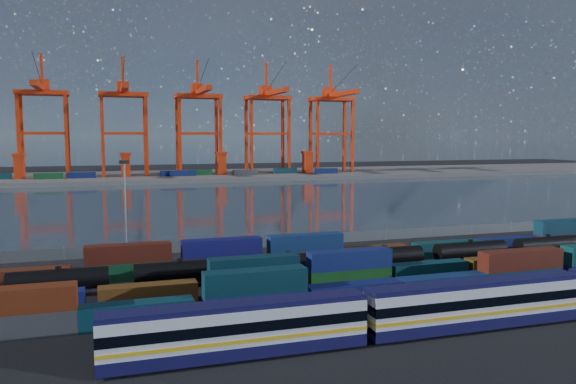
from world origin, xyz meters
name	(u,v)px	position (x,y,z in m)	size (l,w,h in m)	color
ground	(352,282)	(0.00, 0.00, 0.00)	(700.00, 700.00, 0.00)	black
harbor_water	(216,201)	(0.00, 105.00, 0.01)	(700.00, 700.00, 0.00)	#323E49
far_quay	(178,176)	(0.00, 210.00, 1.00)	(700.00, 70.00, 2.00)	#514F4C
distant_mountains	(141,66)	(63.02, 1600.00, 220.29)	(2470.00, 1100.00, 520.00)	#1E2630
passenger_train	(476,305)	(4.46, -21.88, 2.66)	(77.04, 3.09, 5.30)	silver
container_row_south	(402,283)	(2.41, -9.66, 2.13)	(139.56, 2.46, 5.23)	#3D4042
container_row_mid	(409,270)	(7.83, -2.15, 1.67)	(141.76, 2.40, 5.11)	#424547
container_row_north	(305,253)	(-3.21, 10.93, 2.22)	(140.76, 2.44, 5.21)	navy
tanker_string	(428,255)	(15.25, 4.88, 1.97)	(121.31, 2.75, 3.94)	black
waterfront_fence	(291,240)	(0.00, 28.00, 1.00)	(160.12, 0.12, 2.20)	#595B5E
yard_light_mast	(125,204)	(-30.00, 26.00, 9.30)	(1.60, 0.40, 16.60)	slate
gantry_cranes	(162,105)	(-7.50, 203.47, 35.45)	(197.25, 42.71, 57.84)	red
quay_containers	(157,174)	(-11.00, 195.46, 3.30)	(172.58, 10.99, 2.60)	navy
straddle_carriers	(175,163)	(-2.50, 200.00, 7.82)	(140.00, 7.00, 11.10)	red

